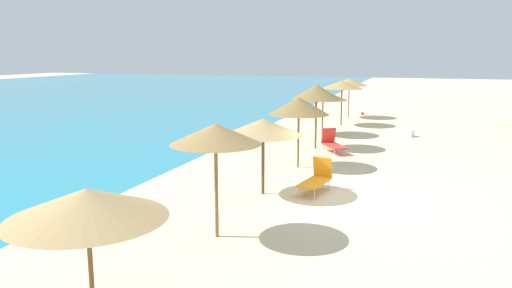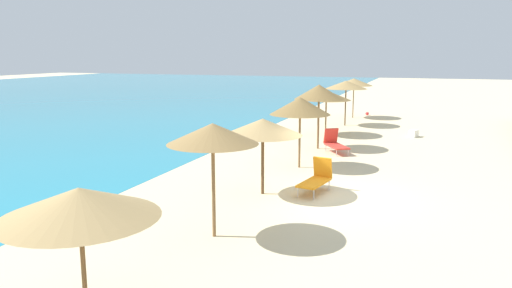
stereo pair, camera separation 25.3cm
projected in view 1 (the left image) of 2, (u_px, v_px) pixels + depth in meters
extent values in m
plane|color=beige|center=(331.00, 196.00, 15.62)|extent=(160.00, 160.00, 0.00)
cylinder|color=brown|center=(91.00, 269.00, 8.03)|extent=(0.08, 0.08, 2.01)
cone|color=tan|center=(87.00, 203.00, 7.83)|extent=(2.60, 2.60, 0.50)
cylinder|color=brown|center=(216.00, 188.00, 11.97)|extent=(0.09, 0.09, 2.48)
cone|color=olive|center=(216.00, 134.00, 11.73)|extent=(2.22, 2.22, 0.51)
cylinder|color=brown|center=(263.00, 162.00, 15.71)|extent=(0.10, 0.10, 2.07)
cone|color=tan|center=(263.00, 127.00, 15.51)|extent=(2.53, 2.53, 0.53)
cylinder|color=brown|center=(298.00, 139.00, 19.41)|extent=(0.09, 0.09, 2.27)
cone|color=olive|center=(299.00, 106.00, 19.17)|extent=(2.37, 2.37, 0.68)
cylinder|color=brown|center=(316.00, 122.00, 23.29)|extent=(0.10, 0.10, 2.50)
cone|color=olive|center=(317.00, 92.00, 23.03)|extent=(2.32, 2.32, 0.69)
cylinder|color=brown|center=(323.00, 116.00, 27.23)|extent=(0.08, 0.08, 2.10)
cone|color=olive|center=(323.00, 95.00, 27.02)|extent=(2.69, 2.69, 0.53)
cylinder|color=brown|center=(341.00, 106.00, 30.86)|extent=(0.08, 0.08, 2.45)
cone|color=#9E7F4C|center=(342.00, 85.00, 30.62)|extent=(2.61, 2.61, 0.51)
cylinder|color=brown|center=(349.00, 101.00, 34.60)|extent=(0.07, 0.07, 2.40)
cone|color=#9E7F4C|center=(349.00, 82.00, 34.36)|extent=(2.61, 2.61, 0.51)
cube|color=orange|center=(314.00, 182.00, 15.88)|extent=(1.59, 0.89, 0.07)
cube|color=orange|center=(323.00, 167.00, 16.42)|extent=(0.29, 0.66, 0.71)
cylinder|color=silver|center=(298.00, 192.00, 15.49)|extent=(0.04, 0.04, 0.33)
cylinder|color=silver|center=(314.00, 194.00, 15.24)|extent=(0.04, 0.04, 0.33)
cylinder|color=silver|center=(314.00, 183.00, 16.59)|extent=(0.04, 0.04, 0.33)
cylinder|color=silver|center=(329.00, 185.00, 16.33)|extent=(0.04, 0.04, 0.33)
cube|color=red|center=(335.00, 146.00, 22.34)|extent=(1.64, 1.39, 0.07)
cube|color=red|center=(329.00, 136.00, 22.96)|extent=(0.56, 0.68, 0.72)
cylinder|color=silver|center=(334.00, 153.00, 21.69)|extent=(0.04, 0.04, 0.29)
cylinder|color=silver|center=(346.00, 152.00, 21.82)|extent=(0.04, 0.04, 0.29)
cylinder|color=silver|center=(323.00, 148.00, 22.92)|extent=(0.04, 0.04, 0.29)
cylinder|color=silver|center=(334.00, 147.00, 23.06)|extent=(0.04, 0.04, 0.29)
sphere|color=red|center=(363.00, 113.00, 36.20)|extent=(0.25, 0.25, 0.25)
cube|color=white|center=(410.00, 133.00, 26.81)|extent=(0.66, 0.54, 0.39)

